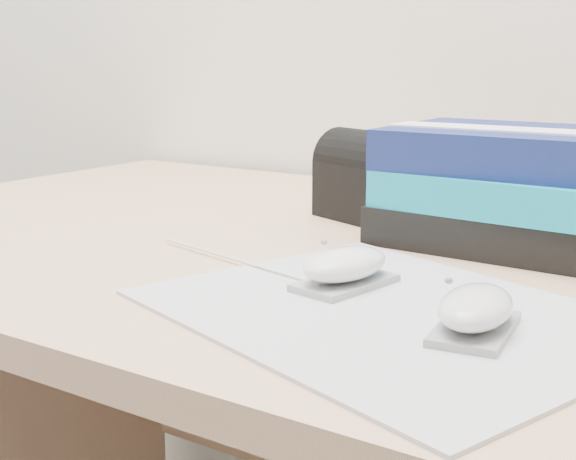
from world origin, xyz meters
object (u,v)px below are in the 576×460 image
Objects in this scene: mouse_rear at (345,267)px; mouse_front at (476,311)px; desk at (465,444)px; book_stack at (511,187)px; pouch at (369,177)px.

mouse_front is (0.14, -0.05, -0.00)m from mouse_rear.
book_stack is (0.02, 0.04, 0.30)m from desk.
book_stack reaches higher than desk.
mouse_rear is at bearing -99.78° from desk.
book_stack is 0.19m from pouch.
book_stack is at bearing 59.08° from desk.
mouse_rear is 0.71× the size of pouch.
desk is at bearing 110.51° from mouse_front.
mouse_rear reaches higher than desk.
book_stack is 1.85× the size of pouch.
desk is 11.04× the size of pouch.
desk is at bearing 80.22° from mouse_rear.
book_stack is at bearing -9.04° from pouch.
pouch is (-0.17, 0.07, 0.29)m from desk.
desk is 5.96× the size of book_stack.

